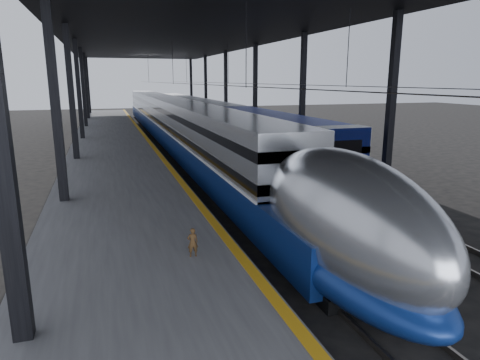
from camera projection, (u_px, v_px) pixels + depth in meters
name	position (u px, v px, depth m)	size (l,w,h in m)	color
ground	(237.00, 252.00, 14.76)	(160.00, 160.00, 0.00)	black
platform	(113.00, 152.00, 32.15)	(6.00, 80.00, 1.00)	#4C4C4F
yellow_strip	(151.00, 144.00, 32.86)	(0.30, 80.00, 0.01)	#C98C12
rails	(216.00, 152.00, 34.62)	(6.52, 80.00, 0.16)	slate
canopy	(181.00, 34.00, 31.78)	(18.00, 75.00, 9.47)	black
tgv_train	(176.00, 125.00, 37.27)	(2.86, 65.20, 4.10)	#ABADB2
second_train	(211.00, 118.00, 45.97)	(2.59, 56.05, 3.57)	navy
child	(193.00, 242.00, 11.79)	(0.30, 0.20, 0.83)	#4D3319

